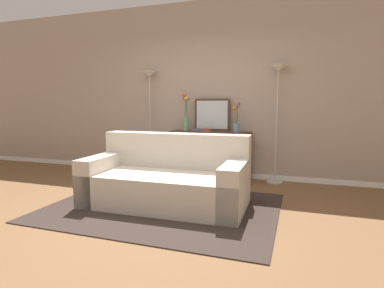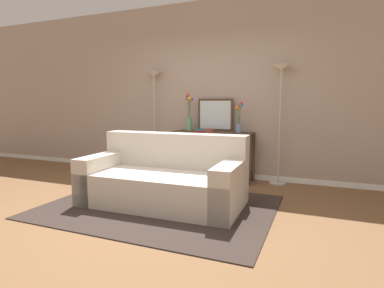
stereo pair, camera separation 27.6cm
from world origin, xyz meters
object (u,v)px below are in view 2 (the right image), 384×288
object	(u,v)px
floor_lamp_right	(281,91)
wall_mirror	(215,115)
couch	(165,180)
console_table	(213,146)
vase_tall_flowers	(189,113)
floor_lamp_left	(154,94)
vase_short_flowers	(239,119)
fruit_bowl	(209,130)
book_row_under_console	(187,174)
book_stack	(201,130)

from	to	relation	value
floor_lamp_right	wall_mirror	world-z (taller)	floor_lamp_right
couch	console_table	bearing A→B (deg)	84.47
couch	floor_lamp_right	distance (m)	2.30
floor_lamp_right	vase_tall_flowers	size ratio (longest dim) A/B	2.89
wall_mirror	vase_tall_flowers	distance (m)	0.45
floor_lamp_left	vase_tall_flowers	size ratio (longest dim) A/B	2.85
floor_lamp_right	vase_tall_flowers	distance (m)	1.55
vase_short_flowers	floor_lamp_left	bearing A→B (deg)	177.45
console_table	fruit_bowl	bearing A→B (deg)	-100.75
vase_tall_flowers	fruit_bowl	world-z (taller)	vase_tall_flowers
floor_lamp_left	fruit_bowl	size ratio (longest dim) A/B	11.02
wall_mirror	book_row_under_console	world-z (taller)	wall_mirror
couch	book_row_under_console	world-z (taller)	couch
console_table	floor_lamp_left	size ratio (longest dim) A/B	0.73
couch	book_stack	bearing A→B (deg)	91.46
wall_mirror	book_row_under_console	distance (m)	1.14
console_table	fruit_bowl	xyz separation A→B (m)	(-0.02, -0.12, 0.28)
console_table	book_row_under_console	bearing A→B (deg)	-180.00
floor_lamp_right	book_row_under_console	size ratio (longest dim) A/B	9.60
couch	vase_tall_flowers	world-z (taller)	vase_tall_flowers
vase_tall_flowers	fruit_bowl	distance (m)	0.52
vase_tall_flowers	book_row_under_console	xyz separation A→B (m)	(-0.02, -0.04, -1.06)
console_table	vase_short_flowers	xyz separation A→B (m)	(0.44, 0.02, 0.47)
floor_lamp_right	fruit_bowl	distance (m)	1.28
vase_tall_flowers	floor_lamp_right	bearing A→B (deg)	2.01
console_table	book_stack	size ratio (longest dim) A/B	7.05
floor_lamp_right	vase_short_flowers	size ratio (longest dim) A/B	3.78
wall_mirror	fruit_bowl	xyz separation A→B (m)	(-0.01, -0.28, -0.25)
vase_short_flowers	fruit_bowl	distance (m)	0.52
vase_short_flowers	couch	bearing A→B (deg)	-111.48
book_row_under_console	book_stack	bearing A→B (deg)	-19.72
console_table	book_stack	bearing A→B (deg)	-150.31
couch	wall_mirror	world-z (taller)	wall_mirror
floor_lamp_left	vase_tall_flowers	bearing A→B (deg)	-4.25
wall_mirror	fruit_bowl	world-z (taller)	wall_mirror
vase_short_flowers	fruit_bowl	xyz separation A→B (m)	(-0.47, -0.14, -0.19)
floor_lamp_right	book_row_under_console	xyz separation A→B (m)	(-1.53, -0.09, -1.42)
vase_tall_flowers	floor_lamp_left	bearing A→B (deg)	175.75
floor_lamp_right	vase_short_flowers	bearing A→B (deg)	-173.53
fruit_bowl	console_table	bearing A→B (deg)	79.25
console_table	floor_lamp_right	xyz separation A→B (m)	(1.07, 0.09, 0.91)
vase_short_flowers	book_row_under_console	distance (m)	1.33
fruit_bowl	book_row_under_console	bearing A→B (deg)	164.49
floor_lamp_right	book_row_under_console	bearing A→B (deg)	-176.69
couch	book_stack	size ratio (longest dim) A/B	10.46
wall_mirror	book_stack	bearing A→B (deg)	-122.66
book_stack	book_row_under_console	bearing A→B (deg)	160.28
console_table	book_row_under_console	size ratio (longest dim) A/B	6.95
couch	wall_mirror	size ratio (longest dim) A/B	3.27
console_table	floor_lamp_left	bearing A→B (deg)	175.61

